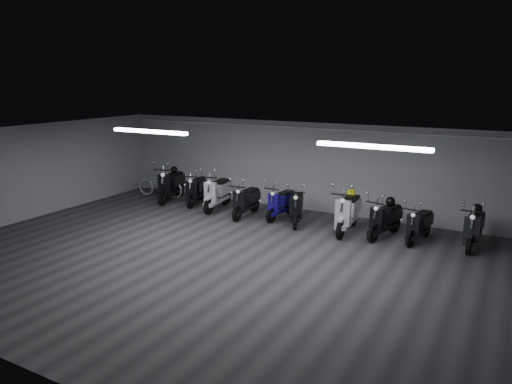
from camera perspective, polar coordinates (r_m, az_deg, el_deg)
The scene contains 23 objects.
floor at distance 11.22m, azimuth -3.58°, elevation -8.19°, with size 14.00×10.00×0.01m, color #353437.
ceiling at distance 10.52m, azimuth -3.80°, elevation 6.21°, with size 14.00×10.00×0.01m, color gray.
back_wall at distance 15.14m, azimuth 6.59°, elevation 2.95°, with size 14.00×0.01×2.80m, color #A9A9AC.
front_wall at distance 7.31m, azimuth -25.64°, elevation -9.75°, with size 14.00×0.01×2.80m, color #A9A9AC.
left_wall at distance 15.64m, azimuth -25.87°, elevation 2.03°, with size 0.01×10.00×2.80m, color #A9A9AC.
fluor_strip_left at distance 13.13m, azimuth -12.56°, elevation 7.05°, with size 2.40×0.18×0.08m, color white.
fluor_strip_right at distance 10.22m, azimuth 13.74°, elevation 5.28°, with size 2.40×0.18×0.08m, color white.
conduit at distance 14.89m, azimuth 6.59°, elevation 7.52°, with size 0.05×0.05×13.60m, color white.
scooter_0 at distance 16.64m, azimuth -10.11°, elevation 1.46°, with size 0.66×1.99×1.48m, color black, non-canonical shape.
scooter_1 at distance 16.08m, azimuth -7.21°, elevation 0.82°, with size 0.58×1.75×1.30m, color black, non-canonical shape.
scooter_2 at distance 15.34m, azimuth -4.64°, elevation 0.56°, with size 0.65×1.95×1.45m, color silver, non-canonical shape.
scooter_3 at distance 14.50m, azimuth -1.20°, elevation -0.47°, with size 0.58×1.73×1.29m, color black, non-canonical shape.
scooter_4 at distance 14.33m, azimuth 3.04°, elevation -0.74°, with size 0.56×1.68×1.25m, color navy, non-canonical shape.
scooter_5 at distance 13.84m, azimuth 4.85°, elevation -1.14°, with size 0.59×1.76×1.31m, color black, non-canonical shape.
scooter_6 at distance 13.23m, azimuth 10.90°, elevation -1.64°, with size 0.66×1.99×1.48m, color silver, non-canonical shape.
scooter_7 at distance 13.03m, azimuth 15.12°, elevation -2.51°, with size 0.58×1.75×1.30m, color black, non-canonical shape.
scooter_8 at distance 12.96m, azimuth 18.90°, elevation -3.12°, with size 0.53×1.60×1.19m, color black, non-canonical shape.
scooter_9 at distance 13.01m, azimuth 24.59°, elevation -3.26°, with size 0.59×1.78×1.32m, color black, non-canonical shape.
bicycle at distance 17.30m, azimuth -11.36°, elevation 1.34°, with size 0.64×1.82×1.18m, color silver.
helmet_0 at distance 13.17m, azimuth 24.86°, elevation -1.81°, with size 0.25×0.25×0.25m, color black.
helmet_1 at distance 13.42m, azimuth 11.26°, elevation -0.13°, with size 0.24×0.24×0.24m, color #C7D00C.
helmet_2 at distance 13.17m, azimuth 15.70°, elevation -1.09°, with size 0.26×0.26×0.26m, color black.
helmet_3 at distance 16.82m, azimuth -9.73°, elevation 2.64°, with size 0.24×0.24×0.24m, color black.
Camera 1 is at (5.65, -8.77, 4.10)m, focal length 33.59 mm.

